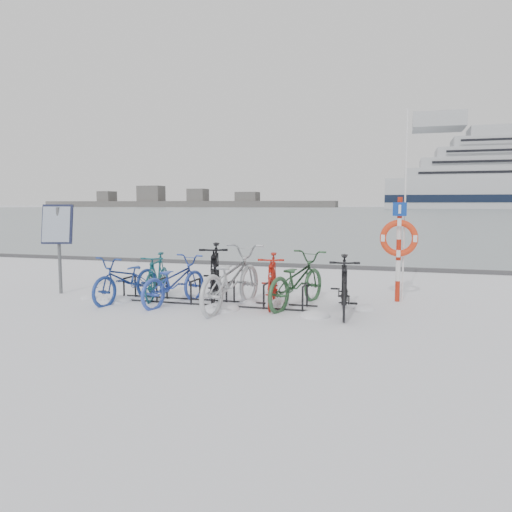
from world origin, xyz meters
TOP-DOWN VIEW (x-y plane):
  - ground at (0.00, 0.00)m, footprint 900.00×900.00m
  - ice_sheet at (0.00, 155.00)m, footprint 400.00×298.00m
  - quay_edge at (0.00, 5.90)m, footprint 400.00×0.25m
  - bike_rack at (0.00, 0.00)m, footprint 4.00×0.48m
  - info_board at (-3.54, 0.09)m, footprint 0.68×0.41m
  - lifebuoy_station at (3.42, 1.15)m, footprint 0.72×0.22m
  - shoreline at (-122.02, 260.00)m, footprint 180.00×12.00m
  - bike_0 at (-1.72, -0.23)m, footprint 0.98×1.90m
  - bike_1 at (-1.30, 0.24)m, footprint 0.74×1.65m
  - bike_2 at (-0.71, -0.22)m, footprint 1.07×1.93m
  - bike_3 at (-0.09, 0.38)m, footprint 1.09×2.02m
  - bike_4 at (0.48, -0.31)m, footprint 1.09×2.35m
  - bike_5 at (1.14, 0.18)m, footprint 0.77×1.76m
  - bike_6 at (1.59, 0.24)m, footprint 1.25×2.13m
  - bike_7 at (2.53, -0.21)m, footprint 0.70×1.82m
  - snow_drifts at (0.13, -0.20)m, footprint 5.85×1.43m

SIDE VIEW (x-z plane):
  - ground at x=0.00m, z-range 0.00..0.00m
  - snow_drifts at x=0.13m, z-range -0.12..0.12m
  - ice_sheet at x=0.00m, z-range 0.00..0.02m
  - quay_edge at x=0.00m, z-range 0.00..0.10m
  - bike_rack at x=0.00m, z-range -0.05..0.41m
  - bike_0 at x=-1.72m, z-range 0.00..0.95m
  - bike_1 at x=-1.30m, z-range 0.00..0.96m
  - bike_2 at x=-0.71m, z-range 0.00..0.96m
  - bike_5 at x=1.14m, z-range 0.00..1.02m
  - bike_6 at x=1.59m, z-range 0.00..1.05m
  - bike_7 at x=2.53m, z-range 0.00..1.07m
  - bike_3 at x=-0.09m, z-range 0.00..1.17m
  - bike_4 at x=0.48m, z-range 0.00..1.19m
  - lifebuoy_station at x=3.42m, z-range -0.61..3.11m
  - info_board at x=-3.54m, z-range 0.42..2.33m
  - shoreline at x=-122.02m, z-range -1.96..7.54m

